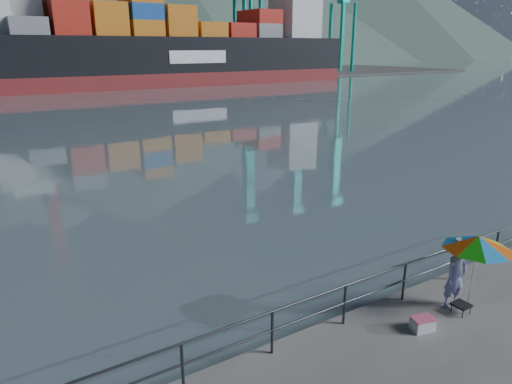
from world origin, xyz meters
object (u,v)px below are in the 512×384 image
at_px(beach_umbrella, 478,243).
at_px(cooler_bag, 422,324).
at_px(fisherman, 456,276).
at_px(container_ship, 194,48).

height_order(beach_umbrella, cooler_bag, beach_umbrella).
distance_m(fisherman, container_ship, 74.28).
xyz_separation_m(beach_umbrella, container_ship, (25.13, 69.96, 4.04)).
xyz_separation_m(beach_umbrella, cooler_bag, (-1.63, 0.04, -1.65)).
xyz_separation_m(fisherman, cooler_bag, (-1.44, -0.27, -0.69)).
relative_size(beach_umbrella, cooler_bag, 4.00).
bearing_deg(container_ship, beach_umbrella, -109.76).
height_order(beach_umbrella, container_ship, container_ship).
relative_size(fisherman, cooler_bag, 3.38).
bearing_deg(container_ship, cooler_bag, -110.94).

